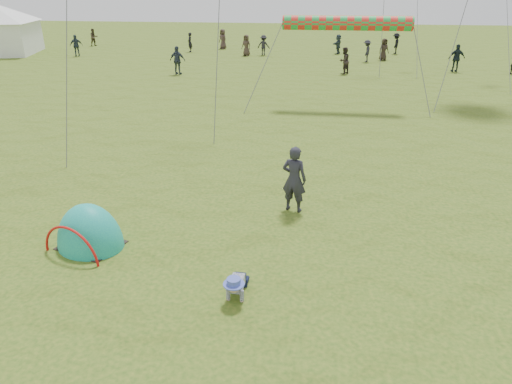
# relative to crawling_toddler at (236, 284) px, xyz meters

# --- Properties ---
(ground) EXTENTS (140.00, 140.00, 0.00)m
(ground) POSITION_rel_crawling_toddler_xyz_m (-0.63, 0.26, -0.27)
(ground) COLOR #294E15
(crawling_toddler) EXTENTS (0.52, 0.72, 0.54)m
(crawling_toddler) POSITION_rel_crawling_toddler_xyz_m (0.00, 0.00, 0.00)
(crawling_toddler) COLOR black
(crawling_toddler) RESTS_ON ground
(popup_tent) EXTENTS (1.84, 1.66, 1.98)m
(popup_tent) POSITION_rel_crawling_toddler_xyz_m (-3.51, 1.32, -0.27)
(popup_tent) COLOR #12818B
(popup_tent) RESTS_ON ground
(standing_adult) EXTENTS (0.71, 0.57, 1.71)m
(standing_adult) POSITION_rel_crawling_toddler_xyz_m (0.78, 3.73, 0.59)
(standing_adult) COLOR #25252F
(standing_adult) RESTS_ON ground
(crowd_person_1) EXTENTS (0.96, 0.97, 1.59)m
(crowd_person_1) POSITION_rel_crawling_toddler_xyz_m (-20.87, 36.89, 0.52)
(crowd_person_1) COLOR #433728
(crowd_person_1) RESTS_ON ground
(crowd_person_2) EXTENTS (1.07, 0.49, 1.78)m
(crowd_person_2) POSITION_rel_crawling_toddler_xyz_m (10.11, 26.25, 0.62)
(crowd_person_2) COLOR #18242B
(crowd_person_2) RESTS_ON ground
(crowd_person_3) EXTENTS (1.11, 0.73, 1.61)m
(crowd_person_3) POSITION_rel_crawling_toddler_xyz_m (-3.72, 32.58, 0.54)
(crowd_person_3) COLOR black
(crowd_person_3) RESTS_ON ground
(crowd_person_4) EXTENTS (0.94, 0.80, 1.63)m
(crowd_person_4) POSITION_rel_crawling_toddler_xyz_m (5.89, 31.00, 0.55)
(crowd_person_4) COLOR black
(crowd_person_4) RESTS_ON ground
(crowd_person_5) EXTENTS (0.97, 1.54, 1.59)m
(crowd_person_5) POSITION_rel_crawling_toddler_xyz_m (2.45, 34.37, 0.52)
(crowd_person_5) COLOR #2C3842
(crowd_person_5) RESTS_ON ground
(crowd_person_7) EXTENTS (1.02, 1.04, 1.69)m
(crowd_person_7) POSITION_rel_crawling_toddler_xyz_m (2.64, 24.31, 0.58)
(crowd_person_7) COLOR #2C2321
(crowd_person_7) RESTS_ON ground
(crowd_person_8) EXTENTS (1.09, 0.55, 1.78)m
(crowd_person_8) POSITION_rel_crawling_toddler_xyz_m (-8.05, 22.58, 0.62)
(crowd_person_8) COLOR #313949
(crowd_person_8) RESTS_ON ground
(crowd_person_9) EXTENTS (0.74, 1.11, 1.60)m
(crowd_person_9) POSITION_rel_crawling_toddler_xyz_m (4.52, 29.98, 0.53)
(crowd_person_9) COLOR #22222A
(crowd_person_9) RESTS_ON ground
(crowd_person_10) EXTENTS (0.95, 0.79, 1.67)m
(crowd_person_10) POSITION_rel_crawling_toddler_xyz_m (-5.10, 32.06, 0.57)
(crowd_person_10) COLOR #3E3027
(crowd_person_10) RESTS_ON ground
(crowd_person_12) EXTENTS (0.54, 0.68, 1.62)m
(crowd_person_12) POSITION_rel_crawling_toddler_xyz_m (-10.39, 33.74, 0.54)
(crowd_person_12) COLOR black
(crowd_person_12) RESTS_ON ground
(crowd_person_14) EXTENTS (1.07, 0.86, 1.70)m
(crowd_person_14) POSITION_rel_crawling_toddler_xyz_m (-18.85, 29.71, 0.58)
(crowd_person_14) COLOR #2B3742
(crowd_person_14) RESTS_ON ground
(crowd_person_15) EXTENTS (0.82, 1.19, 1.69)m
(crowd_person_15) POSITION_rel_crawling_toddler_xyz_m (7.30, 35.00, 0.58)
(crowd_person_15) COLOR black
(crowd_person_15) RESTS_ON ground
(crowd_person_16) EXTENTS (1.01, 0.95, 1.74)m
(crowd_person_16) POSITION_rel_crawling_toddler_xyz_m (-8.00, 36.36, 0.60)
(crowd_person_16) COLOR #402F2D
(crowd_person_16) RESTS_ON ground
(rainbow_tube_kite) EXTENTS (5.72, 0.64, 0.64)m
(rainbow_tube_kite) POSITION_rel_crawling_toddler_xyz_m (2.25, 15.20, 3.49)
(rainbow_tube_kite) COLOR red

